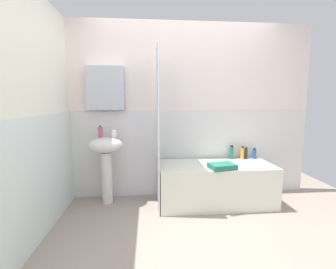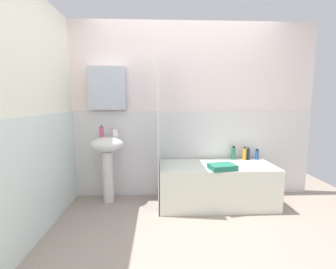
% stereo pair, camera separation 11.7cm
% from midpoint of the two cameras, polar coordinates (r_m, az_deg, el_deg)
% --- Properties ---
extents(ground_plane, '(4.80, 5.60, 0.04)m').
position_cam_midpoint_polar(ground_plane, '(2.42, 9.32, -25.98)').
color(ground_plane, gray).
extents(wall_back_tiled, '(3.60, 0.18, 2.40)m').
position_cam_midpoint_polar(wall_back_tiled, '(3.25, 4.13, 4.70)').
color(wall_back_tiled, white).
rests_on(wall_back_tiled, ground_plane).
extents(wall_left_tiled, '(0.07, 1.81, 2.40)m').
position_cam_midpoint_polar(wall_left_tiled, '(2.58, -28.60, 2.34)').
color(wall_left_tiled, white).
rests_on(wall_left_tiled, ground_plane).
extents(sink, '(0.44, 0.34, 0.88)m').
position_cam_midpoint_polar(sink, '(3.13, -13.72, -4.88)').
color(sink, silver).
rests_on(sink, ground_plane).
extents(faucet, '(0.03, 0.12, 0.12)m').
position_cam_midpoint_polar(faucet, '(3.15, -13.61, 0.70)').
color(faucet, silver).
rests_on(faucet, sink).
extents(soap_dispenser, '(0.06, 0.06, 0.15)m').
position_cam_midpoint_polar(soap_dispenser, '(3.11, -15.02, 0.68)').
color(soap_dispenser, '#C44D71').
rests_on(soap_dispenser, sink).
extents(toothbrush_cup, '(0.07, 0.07, 0.09)m').
position_cam_midpoint_polar(toothbrush_cup, '(3.10, -11.72, 0.32)').
color(toothbrush_cup, white).
rests_on(toothbrush_cup, sink).
extents(bathtub, '(1.47, 0.64, 0.53)m').
position_cam_midpoint_polar(bathtub, '(3.15, 12.78, -11.89)').
color(bathtub, white).
rests_on(bathtub, ground_plane).
extents(shower_curtain, '(0.01, 0.64, 2.00)m').
position_cam_midpoint_polar(shower_curtain, '(2.88, -1.30, 1.47)').
color(shower_curtain, white).
rests_on(shower_curtain, ground_plane).
extents(conditioner_bottle, '(0.05, 0.05, 0.15)m').
position_cam_midpoint_polar(conditioner_bottle, '(3.50, 21.99, -4.63)').
color(conditioner_bottle, '#24549E').
rests_on(conditioner_bottle, bathtub).
extents(shampoo_bottle, '(0.05, 0.05, 0.17)m').
position_cam_midpoint_polar(shampoo_bottle, '(3.46, 20.10, -4.54)').
color(shampoo_bottle, '#2F2C33').
rests_on(shampoo_bottle, bathtub).
extents(body_wash_bottle, '(0.05, 0.05, 0.18)m').
position_cam_midpoint_polar(body_wash_bottle, '(3.41, 19.29, -4.49)').
color(body_wash_bottle, gold).
rests_on(body_wash_bottle, bathtub).
extents(lotion_bottle, '(0.05, 0.05, 0.19)m').
position_cam_midpoint_polar(lotion_bottle, '(3.39, 16.82, -4.41)').
color(lotion_bottle, '#27765F').
rests_on(lotion_bottle, bathtub).
extents(towel_folded, '(0.34, 0.27, 0.06)m').
position_cam_midpoint_polar(towel_folded, '(2.87, 14.42, -7.75)').
color(towel_folded, '#25745B').
rests_on(towel_folded, bathtub).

